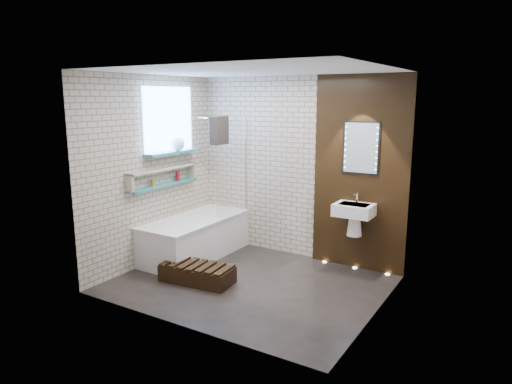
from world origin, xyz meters
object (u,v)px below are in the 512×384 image
Objects in this scene: bathtub at (195,237)px; led_mirror at (361,148)px; bath_screen at (232,168)px; walnut_step at (197,274)px; washbasin at (354,214)px.

led_mirror is (2.17, 0.78, 1.36)m from bathtub.
bath_screen is 1.70m from walnut_step.
bath_screen is at bearing 51.10° from bathtub.
bath_screen reaches higher than washbasin.
led_mirror reaches higher than washbasin.
washbasin is 0.83× the size of led_mirror.
walnut_step is (-1.55, -1.37, -0.69)m from washbasin.
led_mirror is (1.82, 0.34, 0.37)m from bath_screen.
bathtub is at bearing 129.80° from walnut_step.
bath_screen reaches higher than bathtub.
bath_screen is 2.41× the size of washbasin.
washbasin is (2.17, 0.62, 0.50)m from bathtub.
bathtub is 2.49× the size of led_mirror.
bathtub is 2.32m from washbasin.
walnut_step is (0.27, -1.19, -1.18)m from bath_screen.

